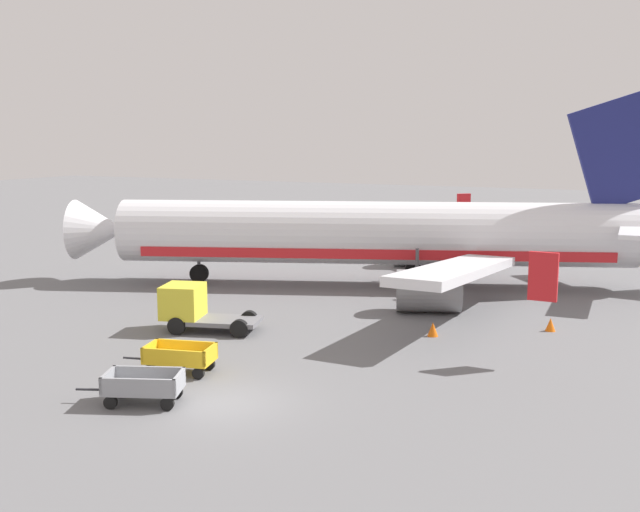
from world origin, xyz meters
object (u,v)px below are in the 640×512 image
at_px(service_truck_beside_carts, 193,307).
at_px(traffic_cone_near_plane, 550,325).
at_px(airplane, 391,235).
at_px(traffic_cone_mid_apron, 433,329).
at_px(baggage_cart_nearest, 143,386).
at_px(baggage_cart_second_in_row, 180,357).

bearing_deg(service_truck_beside_carts, traffic_cone_near_plane, 24.63).
bearing_deg(airplane, service_truck_beside_carts, -108.76).
relative_size(traffic_cone_near_plane, traffic_cone_mid_apron, 0.95).
relative_size(service_truck_beside_carts, traffic_cone_near_plane, 7.83).
bearing_deg(traffic_cone_near_plane, baggage_cart_nearest, -125.11).
xyz_separation_m(baggage_cart_second_in_row, service_truck_beside_carts, (-3.11, 5.41, 0.50)).
relative_size(baggage_cart_second_in_row, traffic_cone_near_plane, 6.00).
bearing_deg(baggage_cart_nearest, service_truck_beside_carts, 114.65).
height_order(traffic_cone_near_plane, traffic_cone_mid_apron, traffic_cone_mid_apron).
distance_m(baggage_cart_nearest, traffic_cone_mid_apron, 13.75).
xyz_separation_m(airplane, traffic_cone_near_plane, (10.17, -6.79, -2.75)).
xyz_separation_m(baggage_cart_nearest, baggage_cart_second_in_row, (-0.85, 3.21, 0.00)).
xyz_separation_m(baggage_cart_nearest, service_truck_beside_carts, (-3.95, 8.62, 0.50)).
bearing_deg(baggage_cart_second_in_row, baggage_cart_nearest, -75.21).
distance_m(airplane, baggage_cart_second_in_row, 19.18).
bearing_deg(baggage_cart_nearest, traffic_cone_mid_apron, 63.07).
distance_m(service_truck_beside_carts, traffic_cone_mid_apron, 10.84).
xyz_separation_m(baggage_cart_nearest, traffic_cone_mid_apron, (6.23, 12.26, -0.29)).
relative_size(airplane, traffic_cone_mid_apron, 57.54).
height_order(baggage_cart_nearest, traffic_cone_mid_apron, baggage_cart_nearest).
distance_m(baggage_cart_second_in_row, traffic_cone_mid_apron, 11.49).
xyz_separation_m(airplane, baggage_cart_nearest, (-0.65, -22.18, -2.45)).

